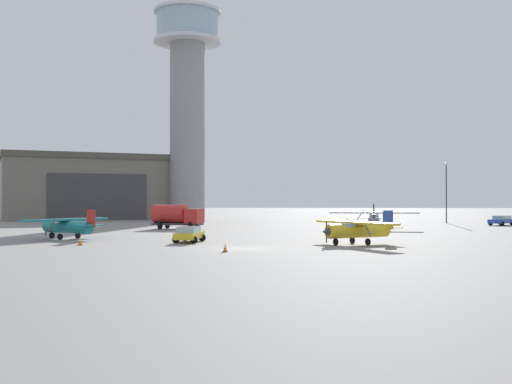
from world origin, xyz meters
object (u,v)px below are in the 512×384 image
(car_yellow, at_px, (189,234))
(traffic_cone_near_right, at_px, (225,248))
(traffic_cone_near_left, at_px, (80,241))
(control_tower, at_px, (187,92))
(airplane_silver, at_px, (374,218))
(airplane_teal, at_px, (68,225))
(car_blue, at_px, (501,220))
(light_post_west, at_px, (446,187))
(airplane_yellow, at_px, (359,229))
(truck_fuel_tanker_red, at_px, (177,216))

(car_yellow, relative_size, traffic_cone_near_right, 7.40)
(traffic_cone_near_left, relative_size, traffic_cone_near_right, 1.14)
(car_yellow, bearing_deg, control_tower, 15.29)
(car_yellow, distance_m, traffic_cone_near_right, 10.23)
(airplane_silver, relative_size, traffic_cone_near_left, 15.51)
(airplane_teal, height_order, airplane_silver, airplane_silver)
(control_tower, height_order, car_blue, control_tower)
(control_tower, xyz_separation_m, light_post_west, (42.67, -16.07, -17.80))
(airplane_yellow, xyz_separation_m, airplane_silver, (4.63, 23.88, 0.19))
(airplane_teal, distance_m, car_yellow, 12.47)
(airplane_yellow, distance_m, car_yellow, 14.50)
(truck_fuel_tanker_red, bearing_deg, traffic_cone_near_left, -84.64)
(truck_fuel_tanker_red, xyz_separation_m, car_yellow, (5.17, -22.83, -0.93))
(traffic_cone_near_right, bearing_deg, truck_fuel_tanker_red, 105.98)
(airplane_yellow, distance_m, traffic_cone_near_right, 12.82)
(airplane_yellow, bearing_deg, light_post_west, -143.57)
(airplane_yellow, relative_size, car_blue, 1.94)
(airplane_silver, bearing_deg, light_post_west, -25.61)
(airplane_yellow, bearing_deg, traffic_cone_near_right, 5.27)
(car_yellow, bearing_deg, car_blue, -41.60)
(airplane_yellow, distance_m, traffic_cone_near_left, 22.81)
(car_yellow, bearing_deg, light_post_west, -31.65)
(control_tower, distance_m, airplane_silver, 51.54)
(light_post_west, bearing_deg, car_yellow, -127.62)
(airplane_silver, distance_m, truck_fuel_tanker_red, 24.18)
(truck_fuel_tanker_red, xyz_separation_m, traffic_cone_near_left, (-3.18, -26.45, -1.33))
(airplane_yellow, relative_size, traffic_cone_near_left, 12.52)
(light_post_west, bearing_deg, control_tower, 159.37)
(traffic_cone_near_left, bearing_deg, light_post_west, 48.32)
(car_yellow, height_order, traffic_cone_near_right, car_yellow)
(control_tower, relative_size, traffic_cone_near_right, 69.00)
(truck_fuel_tanker_red, xyz_separation_m, traffic_cone_near_right, (9.22, -32.21, -1.37))
(car_blue, bearing_deg, traffic_cone_near_left, -6.12)
(control_tower, distance_m, car_yellow, 63.81)
(control_tower, bearing_deg, car_yellow, -80.68)
(car_blue, height_order, traffic_cone_near_left, car_blue)
(car_blue, xyz_separation_m, traffic_cone_near_left, (-47.09, -39.04, -0.40))
(light_post_west, bearing_deg, airplane_yellow, -112.64)
(truck_fuel_tanker_red, relative_size, traffic_cone_near_left, 9.31)
(airplane_yellow, distance_m, truck_fuel_tanker_red, 31.47)
(control_tower, height_order, traffic_cone_near_right, control_tower)
(control_tower, height_order, light_post_west, control_tower)
(control_tower, bearing_deg, traffic_cone_near_right, -78.64)
(control_tower, relative_size, airplane_teal, 4.80)
(car_blue, bearing_deg, airplane_silver, -11.67)
(control_tower, xyz_separation_m, traffic_cone_near_left, (1.32, -62.51, -22.98))
(airplane_silver, height_order, car_yellow, airplane_silver)
(airplane_silver, distance_m, traffic_cone_near_left, 37.52)
(control_tower, bearing_deg, car_blue, -25.87)
(truck_fuel_tanker_red, relative_size, traffic_cone_near_right, 10.64)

